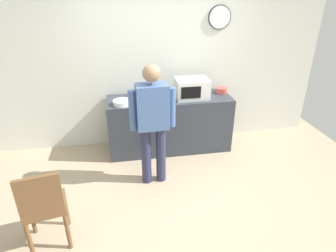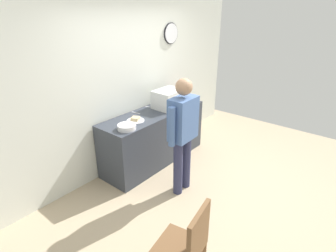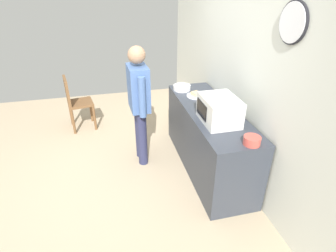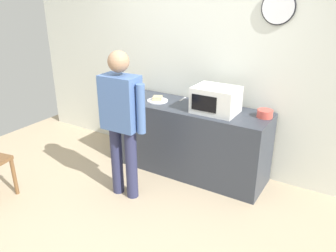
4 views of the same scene
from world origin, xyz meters
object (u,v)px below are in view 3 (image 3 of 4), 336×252
spoon_utensil (218,101)px  person_standing (139,99)px  cereal_bowl (182,88)px  microwave (219,110)px  salad_bowl (252,141)px  wooden_chair (75,101)px  sandwich_plate (196,95)px  fork_utensil (230,112)px

spoon_utensil → person_standing: person_standing is taller
spoon_utensil → cereal_bowl: bearing=-145.8°
microwave → person_standing: (-0.71, -0.82, -0.07)m
salad_bowl → wooden_chair: (-2.45, -1.90, -0.41)m
sandwich_plate → cereal_bowl: bearing=-157.2°
microwave → wooden_chair: bearing=-137.4°
person_standing → salad_bowl: bearing=37.4°
cereal_bowl → spoon_utensil: cereal_bowl is taller
sandwich_plate → wooden_chair: (-1.12, -1.76, -0.38)m
fork_utensil → salad_bowl: bearing=-9.1°
microwave → fork_utensil: size_ratio=2.94×
salad_bowl → cereal_bowl: bearing=-170.9°
sandwich_plate → fork_utensil: 0.64m
spoon_utensil → person_standing: size_ratio=0.10×
fork_utensil → spoon_utensil: size_ratio=1.00×
cereal_bowl → sandwich_plate: bearing=22.8°
wooden_chair → cereal_bowl: bearing=63.0°
salad_bowl → spoon_utensil: salad_bowl is taller
spoon_utensil → wooden_chair: 2.44m
sandwich_plate → salad_bowl: salad_bowl is taller
microwave → wooden_chair: (-1.92, -1.76, -0.51)m
wooden_chair → spoon_utensil: bearing=55.7°
spoon_utensil → sandwich_plate: bearing=-135.0°
microwave → salad_bowl: microwave is taller
cereal_bowl → spoon_utensil: bearing=34.2°
person_standing → wooden_chair: person_standing is taller
spoon_utensil → wooden_chair: bearing=-124.3°
cereal_bowl → wooden_chair: cereal_bowl is taller
cereal_bowl → spoon_utensil: 0.64m
cereal_bowl → salad_bowl: bearing=9.1°
salad_bowl → cereal_bowl: 1.64m
microwave → fork_utensil: (-0.21, 0.25, -0.15)m
cereal_bowl → wooden_chair: bearing=-117.0°
salad_bowl → wooden_chair: size_ratio=0.18×
spoon_utensil → wooden_chair: (-1.36, -1.99, -0.37)m
microwave → sandwich_plate: 0.80m
microwave → sandwich_plate: size_ratio=1.91×
wooden_chair → microwave: bearing=42.6°
sandwich_plate → spoon_utensil: 0.33m
sandwich_plate → fork_utensil: sandwich_plate is taller
fork_utensil → wooden_chair: (-1.71, -2.02, -0.37)m
person_standing → sandwich_plate: bearing=95.5°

